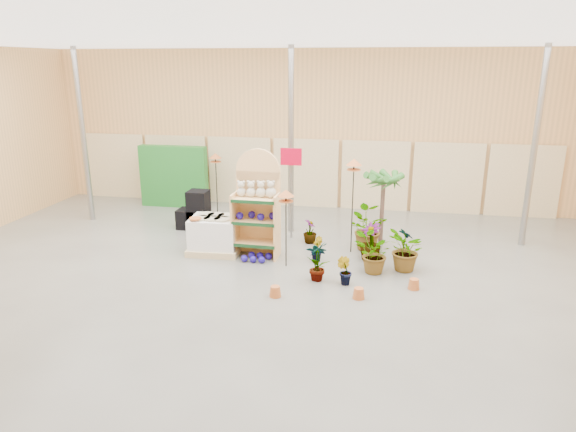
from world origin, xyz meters
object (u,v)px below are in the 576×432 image
Objects in this scene: display_shelf at (258,207)px; bird_table_front at (286,196)px; potted_plant_2 at (373,254)px; pallet_stack at (215,235)px.

display_shelf is 1.06m from bird_table_front.
bird_table_front is 2.11m from potted_plant_2.
bird_table_front is at bearing 178.20° from potted_plant_2.
display_shelf is 2.86× the size of potted_plant_2.
potted_plant_2 is at bearing -12.68° from pallet_stack.
display_shelf is at bearing 165.48° from potted_plant_2.
potted_plant_2 is at bearing -13.51° from display_shelf.
pallet_stack is 2.12m from bird_table_front.
pallet_stack is at bearing -175.23° from display_shelf.
pallet_stack is 1.44× the size of potted_plant_2.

